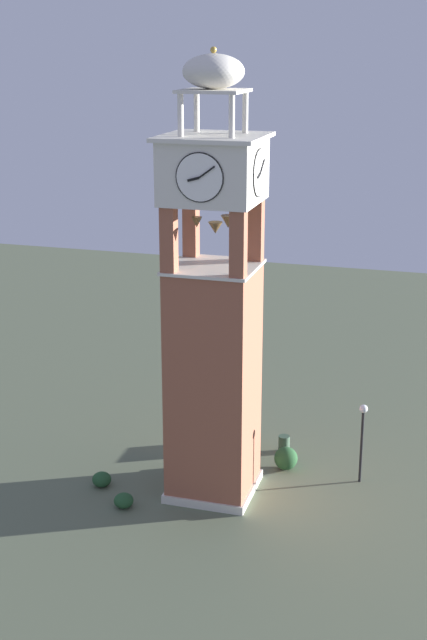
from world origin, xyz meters
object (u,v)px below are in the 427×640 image
object	(u,v)px
lamp_post	(362,428)
clock_tower	(214,324)
park_bench	(247,436)
trash_bin	(284,444)

from	to	relation	value
lamp_post	clock_tower	bearing A→B (deg)	23.24
park_bench	lamp_post	size ratio (longest dim) A/B	0.45
trash_bin	clock_tower	bearing A→B (deg)	64.40
clock_tower	park_bench	size ratio (longest dim) A/B	11.15
clock_tower	park_bench	distance (m)	8.24
lamp_post	trash_bin	world-z (taller)	lamp_post
clock_tower	lamp_post	world-z (taller)	clock_tower
clock_tower	trash_bin	world-z (taller)	clock_tower
clock_tower	lamp_post	distance (m)	8.01
clock_tower	trash_bin	size ratio (longest dim) A/B	22.45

